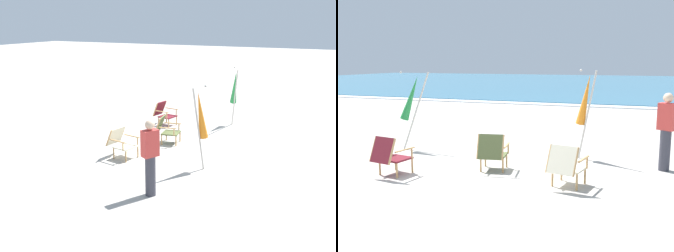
# 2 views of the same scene
# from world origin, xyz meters

# --- Properties ---
(ground_plane) EXTENTS (80.00, 80.00, 0.00)m
(ground_plane) POSITION_xyz_m (0.00, 0.00, 0.00)
(ground_plane) COLOR #B2AAA0
(sea) EXTENTS (80.00, 40.00, 0.10)m
(sea) POSITION_xyz_m (0.00, 32.99, 0.05)
(sea) COLOR teal
(sea) RESTS_ON ground
(surf_band) EXTENTS (80.00, 1.10, 0.06)m
(surf_band) POSITION_xyz_m (0.00, 12.69, 0.03)
(surf_band) COLOR white
(surf_band) RESTS_ON ground
(beach_chair_back_left) EXTENTS (0.70, 0.82, 0.80)m
(beach_chair_back_left) POSITION_xyz_m (1.88, -0.48, 0.43)
(beach_chair_back_left) COLOR beige
(beach_chair_back_left) RESTS_ON ground
(beach_chair_far_center) EXTENTS (0.68, 0.79, 0.81)m
(beach_chair_far_center) POSITION_xyz_m (-1.56, -0.94, 0.43)
(beach_chair_far_center) COLOR maroon
(beach_chair_far_center) RESTS_ON ground
(beach_chair_back_right) EXTENTS (0.68, 0.78, 0.81)m
(beach_chair_back_right) POSITION_xyz_m (0.24, 0.04, 0.43)
(beach_chair_back_right) COLOR #515B33
(beach_chair_back_right) RESTS_ON ground
(umbrella_furled_orange) EXTENTS (0.52, 0.38, 2.09)m
(umbrella_furled_orange) POSITION_xyz_m (1.86, 1.75, 1.37)
(umbrella_furled_orange) COLOR #B7B2A8
(umbrella_furled_orange) RESTS_ON ground
(umbrella_furled_green) EXTENTS (0.75, 0.45, 2.02)m
(umbrella_furled_green) POSITION_xyz_m (-2.47, 1.27, 1.32)
(umbrella_furled_green) COLOR #B7B2A8
(umbrella_furled_green) RESTS_ON ground
(person_near_chairs) EXTENTS (0.39, 0.34, 1.63)m
(person_near_chairs) POSITION_xyz_m (3.60, 1.34, 0.84)
(person_near_chairs) COLOR #383842
(person_near_chairs) RESTS_ON ground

